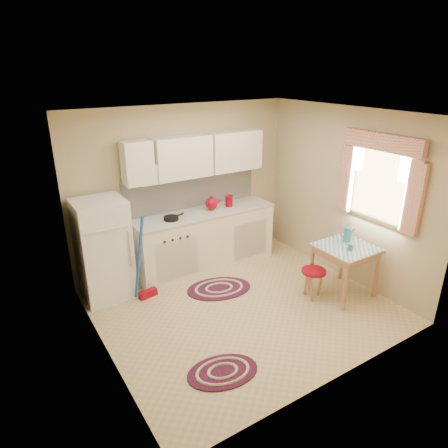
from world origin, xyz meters
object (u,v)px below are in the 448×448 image
(fridge, at_px, (104,250))
(stool, at_px, (313,284))
(table, at_px, (344,271))
(base_cabinets, at_px, (205,240))

(fridge, relative_size, stool, 3.33)
(stool, bearing_deg, fridge, 146.46)
(table, distance_m, stool, 0.47)
(fridge, relative_size, table, 1.94)
(base_cabinets, distance_m, table, 2.14)
(table, bearing_deg, stool, 160.37)
(fridge, height_order, table, fridge)
(fridge, xyz_separation_m, table, (2.79, -1.72, -0.34))
(base_cabinets, relative_size, table, 3.12)
(table, relative_size, stool, 1.71)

